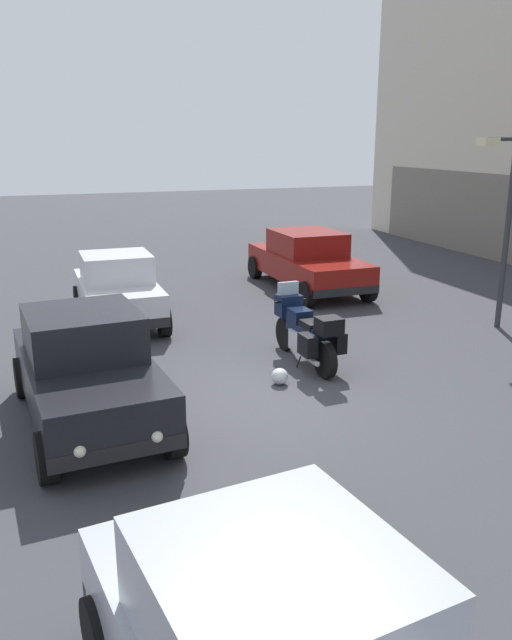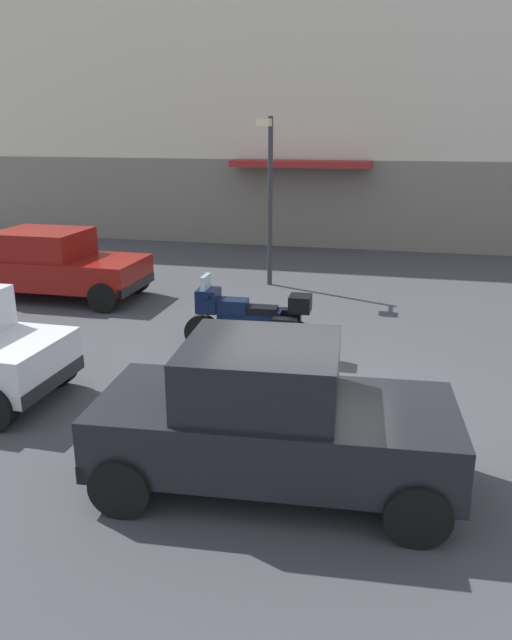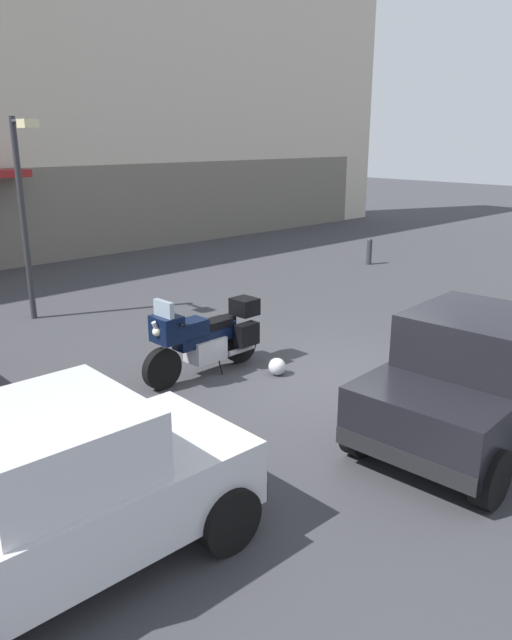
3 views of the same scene
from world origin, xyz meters
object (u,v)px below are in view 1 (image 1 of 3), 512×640
helmet (280,376)px  streetlamp_curbside (503,211)px  motorcycle (306,331)px  car_compact_side (118,290)px  car_sedan_far (307,260)px  car_wagon_end (87,369)px

helmet → streetlamp_curbside: 6.22m
motorcycle → car_compact_side: bearing=34.3°
streetlamp_curbside → car_sedan_far: bearing=-155.2°
motorcycle → car_compact_side: 4.69m
car_sedan_far → streetlamp_curbside: (4.75, 2.19, 1.72)m
helmet → car_sedan_far: car_sedan_far is taller
car_compact_side → streetlamp_curbside: (3.10, 7.49, 1.74)m
car_sedan_far → motorcycle: bearing=155.0°
helmet → motorcycle: bearing=133.9°
motorcycle → streetlamp_curbside: bearing=-83.3°
motorcycle → helmet: 1.24m
helmet → car_sedan_far: 7.12m
motorcycle → car_wagon_end: size_ratio=0.57×
motorcycle → car_compact_side: car_compact_side is taller
motorcycle → car_sedan_far: size_ratio=0.49×
car_compact_side → car_wagon_end: 5.14m
car_wagon_end → streetlamp_curbside: bearing=98.2°
helmet → car_sedan_far: bearing=151.7°
streetlamp_curbside → motorcycle: bearing=-81.6°
car_wagon_end → helmet: bearing=93.4°
car_sedan_far → streetlamp_curbside: 5.51m
car_compact_side → car_wagon_end: bearing=167.3°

